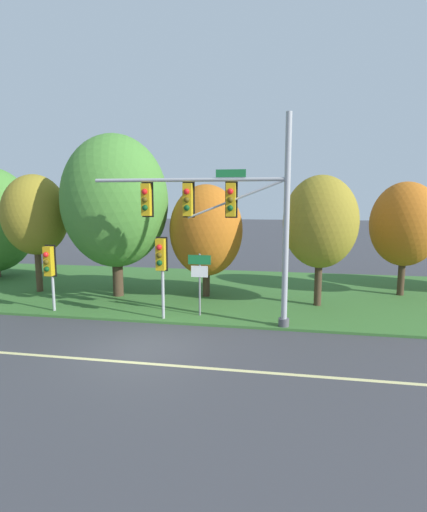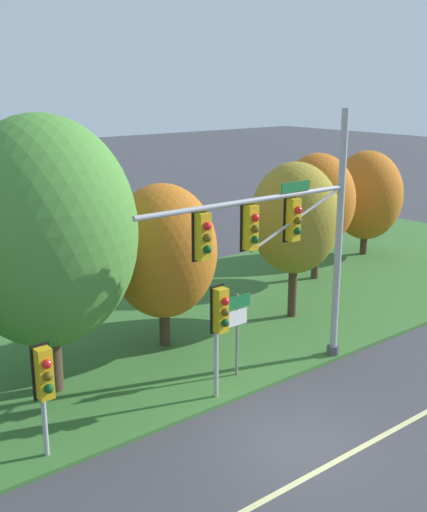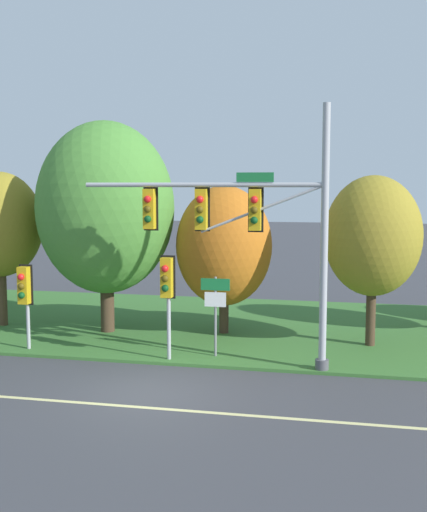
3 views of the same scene
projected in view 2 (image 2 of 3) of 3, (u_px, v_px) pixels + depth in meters
ground_plane at (296, 441)px, 15.85m from camera, size 160.00×160.00×0.00m
lane_stripe at (334, 462)px, 14.95m from camera, size 36.00×0.16×0.01m
grass_verge at (123, 338)px, 22.03m from camera, size 48.00×11.50×0.10m
traffic_signal_mast at (288, 233)px, 18.15m from camera, size 7.51×0.49×7.74m
pedestrian_signal_near_kerb at (44, 379)px, 14.43m from camera, size 0.46×0.55×2.83m
pedestrian_signal_further_along at (220, 318)px, 17.13m from camera, size 0.46×0.55×3.27m
route_sign_post at (237, 321)px, 18.74m from camera, size 0.93×0.08×2.55m
tree_behind_signpost at (44, 233)px, 17.09m from camera, size 5.02×5.02×7.74m
tree_mid_verge at (163, 251)px, 20.55m from camera, size 3.50×3.50×5.41m
tree_tall_centre at (295, 219)px, 23.01m from camera, size 3.23×3.23×5.75m
tree_right_far at (318, 201)px, 27.63m from camera, size 3.26×3.26×5.54m
tree_furthest_back at (367, 195)px, 31.74m from camera, size 3.53×3.53×5.20m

